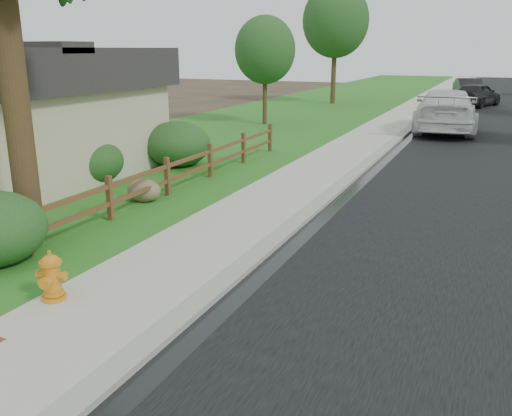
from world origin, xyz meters
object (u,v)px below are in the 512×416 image
at_px(ranch_fence, 141,185).
at_px(dark_car_mid, 477,94).
at_px(fire_hydrant, 52,277).
at_px(white_suv, 445,110).

relative_size(ranch_fence, dark_car_mid, 3.52).
xyz_separation_m(fire_hydrant, dark_car_mid, (4.52, 35.15, 0.37)).
relative_size(fire_hydrant, white_suv, 0.12).
xyz_separation_m(ranch_fence, fire_hydrant, (1.90, -5.00, -0.15)).
height_order(fire_hydrant, dark_car_mid, dark_car_mid).
distance_m(white_suv, dark_car_mid, 13.35).
bearing_deg(dark_car_mid, ranch_fence, 97.37).
relative_size(fire_hydrant, dark_car_mid, 0.17).
height_order(white_suv, dark_car_mid, white_suv).
xyz_separation_m(white_suv, dark_car_mid, (0.82, 13.32, -0.19)).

